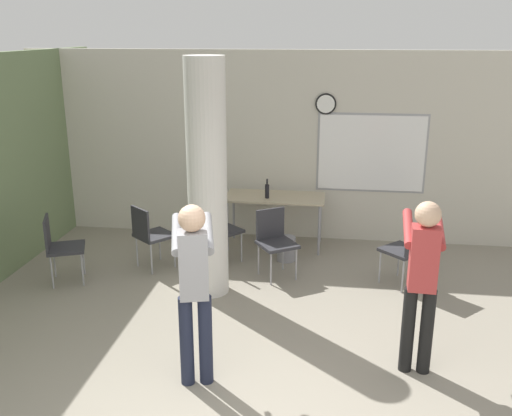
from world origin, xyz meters
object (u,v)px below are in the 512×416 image
chair_mid_room (407,248)px  person_playing_front (194,281)px  chair_table_left (218,228)px  chair_table_front (275,238)px  person_playing_side (422,274)px  folding_table (275,200)px  chair_near_pillar (150,232)px  bottle_on_table (267,191)px  chair_by_left_wall (60,244)px

chair_mid_room → person_playing_front: 3.17m
chair_table_left → chair_mid_room: size_ratio=1.00×
chair_mid_room → person_playing_front: (-2.09, -2.33, 0.48)m
chair_table_front → person_playing_side: size_ratio=0.52×
folding_table → person_playing_front: 3.51m
chair_table_left → chair_near_pillar: bearing=-160.0°
chair_table_front → person_playing_front: size_ratio=0.52×
chair_mid_room → person_playing_front: size_ratio=0.52×
folding_table → chair_mid_room: (1.76, -1.15, -0.20)m
bottle_on_table → chair_table_front: size_ratio=0.32×
bottle_on_table → chair_by_left_wall: (-2.42, -1.51, -0.37)m
person_playing_side → chair_by_left_wall: bearing=161.5°
folding_table → chair_by_left_wall: bearing=-147.2°
chair_by_left_wall → chair_table_left: bearing=25.8°
folding_table → person_playing_front: person_playing_front is taller
chair_near_pillar → folding_table: bearing=34.1°
chair_table_left → person_playing_front: person_playing_front is taller
chair_near_pillar → chair_mid_room: bearing=-1.8°
chair_near_pillar → person_playing_front: person_playing_front is taller
chair_mid_room → person_playing_side: bearing=-93.4°
person_playing_front → bottle_on_table: bearing=86.0°
person_playing_front → folding_table: bearing=84.5°
chair_near_pillar → chair_by_left_wall: size_ratio=1.00×
folding_table → person_playing_front: size_ratio=0.85×
chair_table_left → person_playing_front: bearing=-82.7°
folding_table → chair_by_left_wall: size_ratio=1.65×
person_playing_side → folding_table: bearing=118.6°
chair_by_left_wall → person_playing_front: 2.91m
folding_table → bottle_on_table: (-0.10, -0.11, 0.17)m
chair_near_pillar → chair_table_front: same height
bottle_on_table → chair_table_front: (0.21, -0.93, -0.37)m
bottle_on_table → person_playing_front: person_playing_front is taller
person_playing_front → person_playing_side: person_playing_front is taller
bottle_on_table → chair_by_left_wall: 2.88m
folding_table → chair_near_pillar: size_ratio=1.65×
chair_by_left_wall → person_playing_side: person_playing_side is taller
chair_near_pillar → person_playing_side: (3.19, -1.97, 0.47)m
bottle_on_table → person_playing_side: size_ratio=0.17×
bottle_on_table → person_playing_side: person_playing_side is taller
bottle_on_table → chair_table_front: bottle_on_table is taller
chair_by_left_wall → person_playing_side: (4.17, -1.40, 0.47)m
chair_table_left → chair_mid_room: same height
folding_table → chair_table_front: 1.07m
chair_table_left → chair_by_left_wall: size_ratio=1.00×
chair_by_left_wall → chair_table_front: same height
chair_by_left_wall → person_playing_side: bearing=-18.5°
chair_near_pillar → person_playing_side: size_ratio=0.52×
chair_mid_room → chair_by_left_wall: bearing=-173.7°
chair_by_left_wall → person_playing_front: (2.19, -1.86, 0.48)m
chair_mid_room → chair_by_left_wall: 4.31m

